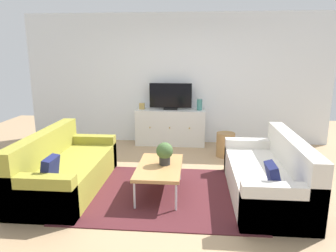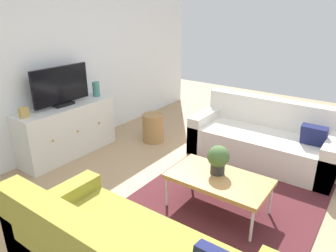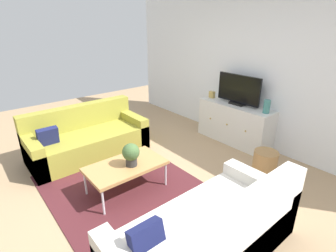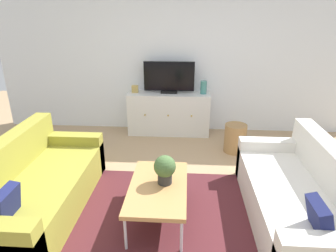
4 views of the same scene
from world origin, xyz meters
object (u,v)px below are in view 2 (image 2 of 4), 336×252
Objects in this scene: couch_right_side at (265,140)px; tv_console at (68,130)px; wicker_basket at (153,128)px; coffee_table at (219,180)px; potted_plant at (218,158)px; flat_screen_tv at (61,87)px; mantel_clock at (24,112)px; glass_vase at (96,89)px.

tv_console is (-1.54, 2.37, 0.10)m from couch_right_side.
wicker_basket is at bearing 105.10° from couch_right_side.
coffee_table is 3.33× the size of potted_plant.
couch_right_side is 6.23× the size of potted_plant.
coffee_table is 1.19× the size of flat_screen_tv.
couch_right_side is 2.94m from flat_screen_tv.
couch_right_side is 3.24m from mantel_clock.
potted_plant is at bearing 179.06° from couch_right_side.
potted_plant is 2.39× the size of mantel_clock.
mantel_clock reaches higher than tv_console.
mantel_clock is 1.92m from wicker_basket.
tv_console is at bearing -0.00° from mantel_clock.
flat_screen_tv is 6.72× the size of mantel_clock.
wicker_basket is at bearing -33.89° from flat_screen_tv.
coffee_table is at bearing -88.98° from tv_console.
mantel_clock is (-0.64, 2.40, 0.44)m from coffee_table.
coffee_table is 2.52m from glass_vase.
coffee_table is at bearing -121.69° from wicker_basket.
wicker_basket is (0.49, -0.71, -0.63)m from glass_vase.
coffee_table is 7.96× the size of mantel_clock.
flat_screen_tv is at bearing 90.00° from tv_console.
couch_right_side reaches higher than potted_plant.
glass_vase is at bearing -1.91° from flat_screen_tv.
potted_plant is at bearing -87.37° from flat_screen_tv.
flat_screen_tv is at bearing 1.91° from mantel_clock.
glass_vase reaches higher than tv_console.
glass_vase is 1.20m from mantel_clock.
potted_plant is 0.36× the size of flat_screen_tv.
flat_screen_tv reaches higher than couch_right_side.
tv_console is 6.38× the size of glass_vase.
couch_right_side is at bearing -0.94° from potted_plant.
potted_plant reaches higher than wicker_basket.
glass_vase is 1.73× the size of mantel_clock.
mantel_clock reaches higher than potted_plant.
glass_vase reaches higher than wicker_basket.
coffee_table is 2.51m from flat_screen_tv.
glass_vase is at bearing 76.97° from coffee_table.
mantel_clock is at bearing 106.75° from potted_plant.
wicker_basket is (0.98, 1.64, -0.35)m from potted_plant.
glass_vase is (0.60, -0.02, -0.16)m from flat_screen_tv.
flat_screen_tv is (-1.54, 2.39, 0.74)m from couch_right_side.
coffee_table is 0.22m from potted_plant.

